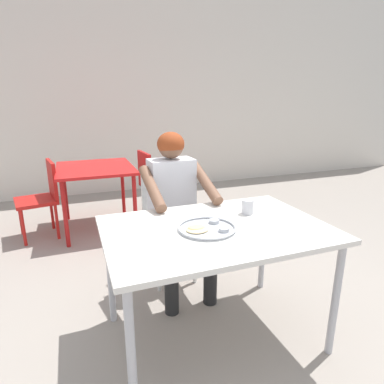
# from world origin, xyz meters

# --- Properties ---
(ground_plane) EXTENTS (12.00, 12.00, 0.05)m
(ground_plane) POSITION_xyz_m (0.00, 0.00, -0.03)
(ground_plane) COLOR gray
(back_wall) EXTENTS (12.00, 0.12, 3.40)m
(back_wall) POSITION_xyz_m (0.00, 3.67, 1.70)
(back_wall) COLOR silver
(back_wall) RESTS_ON ground
(table_foreground) EXTENTS (1.29, 0.88, 0.75)m
(table_foreground) POSITION_xyz_m (0.01, -0.04, 0.68)
(table_foreground) COLOR silver
(table_foreground) RESTS_ON ground
(thali_tray) EXTENTS (0.33, 0.33, 0.03)m
(thali_tray) POSITION_xyz_m (-0.05, -0.06, 0.76)
(thali_tray) COLOR #B7BABF
(thali_tray) RESTS_ON table_foreground
(drinking_cup) EXTENTS (0.08, 0.08, 0.09)m
(drinking_cup) POSITION_xyz_m (0.30, 0.10, 0.80)
(drinking_cup) COLOR silver
(drinking_cup) RESTS_ON table_foreground
(chair_foreground) EXTENTS (0.40, 0.40, 0.89)m
(chair_foreground) POSITION_xyz_m (-0.04, 0.81, 0.52)
(chair_foreground) COLOR silver
(chair_foreground) RESTS_ON ground
(diner_foreground) EXTENTS (0.50, 0.56, 1.23)m
(diner_foreground) POSITION_xyz_m (-0.03, 0.59, 0.74)
(diner_foreground) COLOR black
(diner_foreground) RESTS_ON ground
(table_background_red) EXTENTS (0.83, 0.95, 0.73)m
(table_background_red) POSITION_xyz_m (-0.50, 2.09, 0.65)
(table_background_red) COLOR red
(table_background_red) RESTS_ON ground
(chair_red_left) EXTENTS (0.48, 0.49, 0.83)m
(chair_red_left) POSITION_xyz_m (-1.06, 2.07, 0.48)
(chair_red_left) COLOR red
(chair_red_left) RESTS_ON ground
(chair_red_right) EXTENTS (0.45, 0.47, 0.86)m
(chair_red_right) POSITION_xyz_m (0.17, 2.12, 0.50)
(chair_red_right) COLOR red
(chair_red_right) RESTS_ON ground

